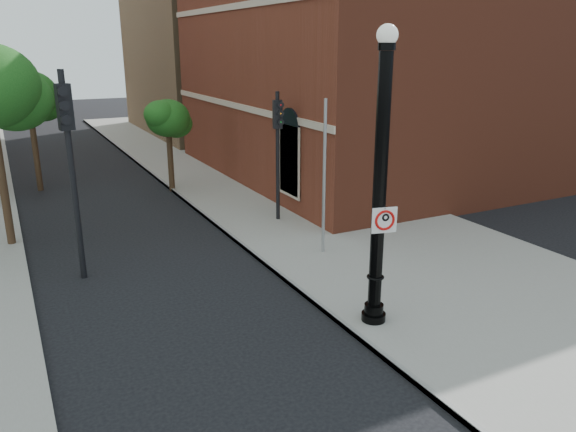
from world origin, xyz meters
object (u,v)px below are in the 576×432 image
lamppost (379,197)px  traffic_signal_right (278,136)px  traffic_signal_left (69,142)px  no_parking_sign (384,220)px

lamppost → traffic_signal_right: 7.93m
traffic_signal_left → lamppost: bearing=-53.8°
lamppost → traffic_signal_left: size_ratio=1.18×
no_parking_sign → traffic_signal_right: traffic_signal_right is taller
lamppost → traffic_signal_left: (-5.39, 5.75, 0.72)m
traffic_signal_right → lamppost: bearing=-88.9°
traffic_signal_left → traffic_signal_right: bearing=9.6°
traffic_signal_left → traffic_signal_right: size_ratio=1.20×
no_parking_sign → traffic_signal_left: (-5.43, 5.91, 1.17)m
no_parking_sign → traffic_signal_right: (1.43, 7.95, 0.55)m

